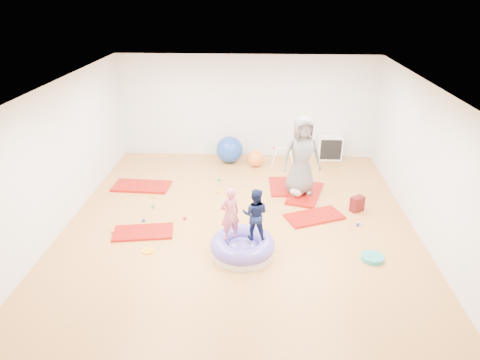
{
  "coord_description": "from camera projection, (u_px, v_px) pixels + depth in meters",
  "views": [
    {
      "loc": [
        0.38,
        -7.41,
        4.45
      ],
      "look_at": [
        0.0,
        0.3,
        0.9
      ],
      "focal_mm": 32.0,
      "sensor_mm": 36.0,
      "label": 1
    }
  ],
  "objects": [
    {
      "name": "child_pink",
      "position": [
        230.0,
        211.0,
        7.45
      ],
      "size": [
        0.44,
        0.39,
        1.01
      ],
      "primitive_type": "imported",
      "rotation": [
        0.0,
        0.0,
        3.64
      ],
      "color": "#CF5F78",
      "rests_on": "inflatable_cushion"
    },
    {
      "name": "room",
      "position": [
        239.0,
        162.0,
        8.02
      ],
      "size": [
        7.01,
        8.01,
        2.81
      ],
      "color": "#D07343",
      "rests_on": "ground"
    },
    {
      "name": "backpack",
      "position": [
        357.0,
        204.0,
        9.14
      ],
      "size": [
        0.34,
        0.31,
        0.33
      ],
      "primitive_type": "cube",
      "rotation": [
        0.0,
        0.0,
        0.62
      ],
      "color": "maroon",
      "rests_on": "ground"
    },
    {
      "name": "inflatable_cushion",
      "position": [
        243.0,
        247.0,
        7.7
      ],
      "size": [
        1.17,
        1.17,
        0.37
      ],
      "rotation": [
        0.0,
        0.0,
        0.34
      ],
      "color": "silver",
      "rests_on": "ground"
    },
    {
      "name": "infant_play_gym",
      "position": [
        283.0,
        153.0,
        11.42
      ],
      "size": [
        0.65,
        0.61,
        0.5
      ],
      "rotation": [
        0.0,
        0.0,
        -0.07
      ],
      "color": "white",
      "rests_on": "ground"
    },
    {
      "name": "gym_mat_mid_left",
      "position": [
        142.0,
        186.0,
        10.27
      ],
      "size": [
        1.36,
        0.73,
        0.06
      ],
      "primitive_type": "cube",
      "rotation": [
        0.0,
        0.0,
        -0.05
      ],
      "color": "#AA140C",
      "rests_on": "ground"
    },
    {
      "name": "exercise_ball_orange",
      "position": [
        256.0,
        159.0,
        11.38
      ],
      "size": [
        0.44,
        0.44,
        0.44
      ],
      "primitive_type": "sphere",
      "color": "orange",
      "rests_on": "ground"
    },
    {
      "name": "yellow_toy",
      "position": [
        148.0,
        251.0,
        7.79
      ],
      "size": [
        0.21,
        0.21,
        0.03
      ],
      "primitive_type": "cylinder",
      "color": "#FFB01B",
      "rests_on": "ground"
    },
    {
      "name": "gym_mat_center_back",
      "position": [
        281.0,
        187.0,
        10.26
      ],
      "size": [
        0.57,
        1.08,
        0.04
      ],
      "primitive_type": "cube",
      "rotation": [
        0.0,
        0.0,
        1.61
      ],
      "color": "#AA140C",
      "rests_on": "ground"
    },
    {
      "name": "balance_disc",
      "position": [
        372.0,
        258.0,
        7.55
      ],
      "size": [
        0.39,
        0.39,
        0.09
      ],
      "primitive_type": "cylinder",
      "color": "teal",
      "rests_on": "ground"
    },
    {
      "name": "gym_mat_front_left",
      "position": [
        143.0,
        232.0,
        8.37
      ],
      "size": [
        1.22,
        0.74,
        0.05
      ],
      "primitive_type": "cube",
      "rotation": [
        0.0,
        0.0,
        0.15
      ],
      "color": "#AA140C",
      "rests_on": "ground"
    },
    {
      "name": "gym_mat_right",
      "position": [
        314.0,
        217.0,
        8.93
      ],
      "size": [
        1.31,
        1.0,
        0.05
      ],
      "primitive_type": "cube",
      "rotation": [
        0.0,
        0.0,
        0.4
      ],
      "color": "#AA140C",
      "rests_on": "ground"
    },
    {
      "name": "infant",
      "position": [
        297.0,
        192.0,
        9.71
      ],
      "size": [
        0.34,
        0.34,
        0.2
      ],
      "color": "#9ED6E8",
      "rests_on": "gym_mat_rear_right"
    },
    {
      "name": "gym_mat_rear_right",
      "position": [
        305.0,
        193.0,
        9.91
      ],
      "size": [
        1.0,
        1.45,
        0.05
      ],
      "primitive_type": "cube",
      "rotation": [
        0.0,
        0.0,
        1.29
      ],
      "color": "#AA140C",
      "rests_on": "ground"
    },
    {
      "name": "child_navy",
      "position": [
        255.0,
        212.0,
        7.47
      ],
      "size": [
        0.53,
        0.44,
        0.97
      ],
      "primitive_type": "imported",
      "rotation": [
        0.0,
        0.0,
        2.98
      ],
      "color": "#0F1941",
      "rests_on": "inflatable_cushion"
    },
    {
      "name": "adult_caregiver",
      "position": [
        302.0,
        155.0,
        9.55
      ],
      "size": [
        0.98,
        0.74,
        1.81
      ],
      "primitive_type": "imported",
      "rotation": [
        0.0,
        0.0,
        0.2
      ],
      "color": "slate",
      "rests_on": "gym_mat_rear_right"
    },
    {
      "name": "cube_shelf",
      "position": [
        330.0,
        148.0,
        11.8
      ],
      "size": [
        0.66,
        0.33,
        0.66
      ],
      "color": "white",
      "rests_on": "ground"
    },
    {
      "name": "ball_pit_balls",
      "position": [
        204.0,
        205.0,
        9.38
      ],
      "size": [
        4.93,
        2.6,
        0.07
      ],
      "color": "red",
      "rests_on": "ground"
    },
    {
      "name": "exercise_ball_blue",
      "position": [
        230.0,
        150.0,
        11.59
      ],
      "size": [
        0.73,
        0.73,
        0.73
      ],
      "primitive_type": "sphere",
      "color": "#1B40A6",
      "rests_on": "ground"
    }
  ]
}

